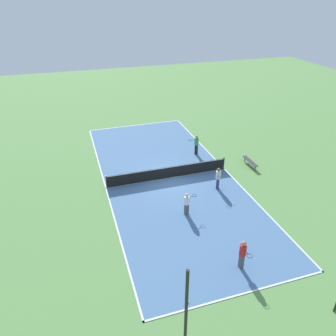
{
  "coord_description": "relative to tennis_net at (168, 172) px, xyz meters",
  "views": [
    {
      "loc": [
        6.61,
        20.78,
        13.04
      ],
      "look_at": [
        0.0,
        0.0,
        0.9
      ],
      "focal_mm": 35.0,
      "sensor_mm": 36.0,
      "label": 1
    }
  ],
  "objects": [
    {
      "name": "player_coach_red",
      "position": [
        -0.86,
        9.97,
        0.51
      ],
      "size": [
        0.37,
        0.94,
        1.77
      ],
      "rotation": [
        0.0,
        0.0,
        1.59
      ],
      "color": "#4C4C51",
      "rests_on": "court_surface"
    },
    {
      "name": "tennis_ball_midcourt",
      "position": [
        -0.85,
        1.37,
        -0.48
      ],
      "size": [
        0.07,
        0.07,
        0.07
      ],
      "primitive_type": "sphere",
      "color": "#CCE033",
      "rests_on": "court_surface"
    },
    {
      "name": "court_surface",
      "position": [
        0.0,
        0.0,
        -0.53
      ],
      "size": [
        9.73,
        23.16,
        0.02
      ],
      "color": "#4C729E",
      "rests_on": "ground_plane"
    },
    {
      "name": "player_near_white",
      "position": [
        0.24,
        4.75,
        0.39
      ],
      "size": [
        0.99,
        0.6,
        1.59
      ],
      "rotation": [
        0.0,
        0.0,
        3.45
      ],
      "color": "#4C4C51",
      "rests_on": "court_surface"
    },
    {
      "name": "fence_post_back_right",
      "position": [
        3.66,
        13.65,
        1.94
      ],
      "size": [
        0.12,
        0.12,
        4.95
      ],
      "color": "black",
      "rests_on": "ground_plane"
    },
    {
      "name": "tennis_ball_right_alley",
      "position": [
        -3.24,
        4.74,
        -0.48
      ],
      "size": [
        0.07,
        0.07,
        0.07
      ],
      "primitive_type": "sphere",
      "color": "#CCE033",
      "rests_on": "court_surface"
    },
    {
      "name": "ground_plane",
      "position": [
        0.0,
        0.0,
        -0.54
      ],
      "size": [
        80.0,
        80.0,
        0.0
      ],
      "primitive_type": "plane",
      "color": "#60934C"
    },
    {
      "name": "tennis_ball_far_baseline",
      "position": [
        2.57,
        11.21,
        -0.48
      ],
      "size": [
        0.07,
        0.07,
        0.07
      ],
      "primitive_type": "sphere",
      "color": "#CCE033",
      "rests_on": "court_surface"
    },
    {
      "name": "bench",
      "position": [
        -7.07,
        0.14,
        -0.14
      ],
      "size": [
        0.36,
        2.0,
        0.45
      ],
      "rotation": [
        0.0,
        0.0,
        1.57
      ],
      "color": "#333338",
      "rests_on": "ground_plane"
    },
    {
      "name": "player_far_green",
      "position": [
        -3.6,
        -3.17,
        0.54
      ],
      "size": [
        0.97,
        0.48,
        1.81
      ],
      "rotation": [
        0.0,
        0.0,
        6.12
      ],
      "color": "black",
      "rests_on": "court_surface"
    },
    {
      "name": "player_far_white",
      "position": [
        -3.0,
        2.53,
        0.46
      ],
      "size": [
        0.66,
        0.99,
        1.69
      ],
      "rotation": [
        0.0,
        0.0,
        1.18
      ],
      "color": "navy",
      "rests_on": "court_surface"
    },
    {
      "name": "tennis_net",
      "position": [
        0.0,
        0.0,
        0.0
      ],
      "size": [
        9.53,
        0.1,
        1.02
      ],
      "color": "black",
      "rests_on": "court_surface"
    }
  ]
}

